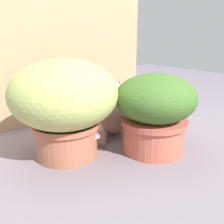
{
  "coord_description": "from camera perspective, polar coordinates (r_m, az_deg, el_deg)",
  "views": [
    {
      "loc": [
        -0.54,
        -0.95,
        0.54
      ],
      "look_at": [
        0.09,
        0.05,
        0.18
      ],
      "focal_mm": 39.1,
      "sensor_mm": 36.0,
      "label": 1
    }
  ],
  "objects": [
    {
      "name": "leafy_planter",
      "position": [
        1.18,
        9.97,
        0.5
      ],
      "size": [
        0.39,
        0.39,
        0.38
      ],
      "color": "#BF5C48",
      "rests_on": "ground"
    },
    {
      "name": "grass_planter",
      "position": [
        1.12,
        -11.04,
        2.34
      ],
      "size": [
        0.49,
        0.49,
        0.46
      ],
      "color": "#AE6247",
      "rests_on": "ground"
    },
    {
      "name": "mushroom_ornament_pink",
      "position": [
        1.16,
        -4.99,
        -5.55
      ],
      "size": [
        0.09,
        0.09,
        0.14
      ],
      "color": "#EDE5C9",
      "rests_on": "ground"
    },
    {
      "name": "ground_plane",
      "position": [
        1.22,
        -2.56,
        -9.38
      ],
      "size": [
        6.0,
        6.0,
        0.0
      ],
      "primitive_type": "plane",
      "color": "slate"
    },
    {
      "name": "cardboard_backdrop",
      "position": [
        1.62,
        -12.57,
        12.73
      ],
      "size": [
        1.24,
        0.03,
        0.86
      ],
      "primitive_type": "cube",
      "color": "tan",
      "rests_on": "ground"
    },
    {
      "name": "cat",
      "position": [
        1.44,
        0.44,
        0.04
      ],
      "size": [
        0.32,
        0.32,
        0.32
      ],
      "color": "gray",
      "rests_on": "ground"
    }
  ]
}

